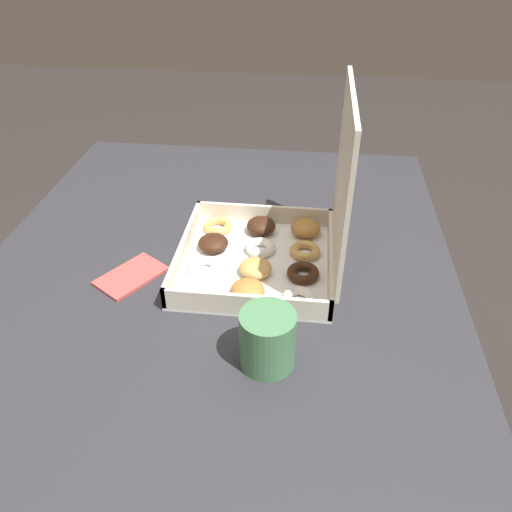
% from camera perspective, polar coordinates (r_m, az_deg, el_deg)
% --- Properties ---
extents(ground_plane, '(8.00, 8.00, 0.00)m').
position_cam_1_polar(ground_plane, '(1.54, -3.44, -25.29)').
color(ground_plane, '#2D2826').
extents(dining_table, '(1.24, 0.94, 0.75)m').
position_cam_1_polar(dining_table, '(1.02, -4.76, -7.12)').
color(dining_table, '#2D2D33').
rests_on(dining_table, ground_plane).
extents(donut_box, '(0.31, 0.31, 0.35)m').
position_cam_1_polar(donut_box, '(0.96, 2.28, 1.91)').
color(donut_box, white).
rests_on(donut_box, dining_table).
extents(coffee_mug, '(0.09, 0.09, 0.10)m').
position_cam_1_polar(coffee_mug, '(0.77, 1.32, -9.40)').
color(coffee_mug, '#4C8456').
rests_on(coffee_mug, dining_table).
extents(paper_napkin, '(0.15, 0.14, 0.01)m').
position_cam_1_polar(paper_napkin, '(0.99, -14.15, -2.34)').
color(paper_napkin, '#CC4C47').
rests_on(paper_napkin, dining_table).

